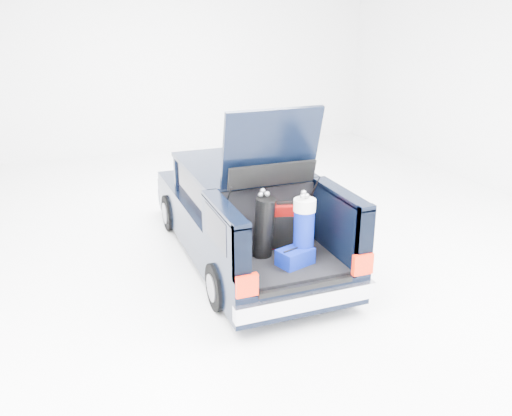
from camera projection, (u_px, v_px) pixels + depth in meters
name	position (u px, v px, depth m)	size (l,w,h in m)	color
ground	(245.00, 256.00, 8.37)	(14.00, 14.00, 0.00)	white
car	(242.00, 213.00, 8.23)	(1.87, 4.65, 2.47)	black
red_suitcase	(285.00, 226.00, 7.17)	(0.43, 0.35, 0.62)	#640403
black_golf_bag	(264.00, 227.00, 6.83)	(0.34, 0.38, 0.90)	black
blue_golf_bag	(304.00, 230.00, 6.72)	(0.32, 0.32, 0.93)	black
blue_duffel	(295.00, 257.00, 6.72)	(0.50, 0.40, 0.23)	navy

